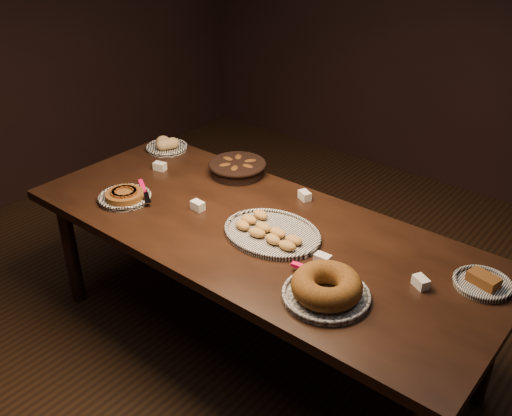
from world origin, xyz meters
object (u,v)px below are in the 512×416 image
Objects in this scene: madeleine_platter at (271,232)px; bundt_cake_plate at (326,288)px; buffet_table at (256,240)px; apple_tart_plate at (125,196)px.

bundt_cake_plate is (0.46, -0.22, 0.03)m from madeleine_platter.
buffet_table is 0.75m from apple_tart_plate.
madeleine_platter is (0.81, 0.21, -0.00)m from apple_tart_plate.
madeleine_platter is 1.21× the size of bundt_cake_plate.
apple_tart_plate is 0.64× the size of madeleine_platter.
buffet_table is at bearing 24.98° from apple_tart_plate.
apple_tart_plate is (-0.71, -0.22, 0.09)m from buffet_table.
bundt_cake_plate reaches higher than buffet_table.
apple_tart_plate reaches higher than buffet_table.
madeleine_platter is at bearing -8.55° from buffet_table.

